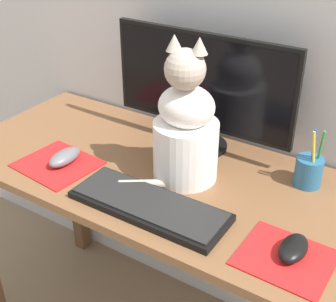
{
  "coord_description": "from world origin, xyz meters",
  "views": [
    {
      "loc": [
        0.56,
        -0.94,
        1.46
      ],
      "look_at": [
        0.01,
        -0.07,
        0.87
      ],
      "focal_mm": 50.0,
      "sensor_mm": 36.0,
      "label": 1
    }
  ],
  "objects_px": {
    "monitor": "(202,88)",
    "keyboard": "(149,205)",
    "computer_mouse_left": "(65,157)",
    "cat": "(185,129)",
    "pen_cup": "(309,171)",
    "computer_mouse_right": "(293,248)"
  },
  "relations": [
    {
      "from": "keyboard",
      "to": "pen_cup",
      "type": "relative_size",
      "value": 2.38
    },
    {
      "from": "computer_mouse_left",
      "to": "computer_mouse_right",
      "type": "distance_m",
      "value": 0.7
    },
    {
      "from": "pen_cup",
      "to": "computer_mouse_right",
      "type": "bearing_deg",
      "value": -77.7
    },
    {
      "from": "computer_mouse_left",
      "to": "pen_cup",
      "type": "distance_m",
      "value": 0.69
    },
    {
      "from": "pen_cup",
      "to": "keyboard",
      "type": "bearing_deg",
      "value": -132.99
    },
    {
      "from": "keyboard",
      "to": "computer_mouse_right",
      "type": "height_order",
      "value": "computer_mouse_right"
    },
    {
      "from": "monitor",
      "to": "keyboard",
      "type": "bearing_deg",
      "value": -82.06
    },
    {
      "from": "keyboard",
      "to": "computer_mouse_left",
      "type": "height_order",
      "value": "computer_mouse_left"
    },
    {
      "from": "computer_mouse_left",
      "to": "computer_mouse_right",
      "type": "relative_size",
      "value": 1.11
    },
    {
      "from": "monitor",
      "to": "computer_mouse_left",
      "type": "bearing_deg",
      "value": -132.88
    },
    {
      "from": "computer_mouse_left",
      "to": "cat",
      "type": "xyz_separation_m",
      "value": [
        0.33,
        0.13,
        0.13
      ]
    },
    {
      "from": "cat",
      "to": "computer_mouse_left",
      "type": "bearing_deg",
      "value": -172.74
    },
    {
      "from": "computer_mouse_left",
      "to": "cat",
      "type": "relative_size",
      "value": 0.28
    },
    {
      "from": "monitor",
      "to": "computer_mouse_right",
      "type": "bearing_deg",
      "value": -37.56
    },
    {
      "from": "monitor",
      "to": "computer_mouse_right",
      "type": "xyz_separation_m",
      "value": [
        0.41,
        -0.32,
        -0.18
      ]
    },
    {
      "from": "pen_cup",
      "to": "computer_mouse_left",
      "type": "bearing_deg",
      "value": -156.3
    },
    {
      "from": "computer_mouse_left",
      "to": "cat",
      "type": "height_order",
      "value": "cat"
    },
    {
      "from": "monitor",
      "to": "cat",
      "type": "height_order",
      "value": "cat"
    },
    {
      "from": "monitor",
      "to": "pen_cup",
      "type": "relative_size",
      "value": 3.32
    },
    {
      "from": "computer_mouse_left",
      "to": "keyboard",
      "type": "bearing_deg",
      "value": -7.93
    },
    {
      "from": "monitor",
      "to": "computer_mouse_left",
      "type": "distance_m",
      "value": 0.45
    },
    {
      "from": "cat",
      "to": "pen_cup",
      "type": "relative_size",
      "value": 2.33
    }
  ]
}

